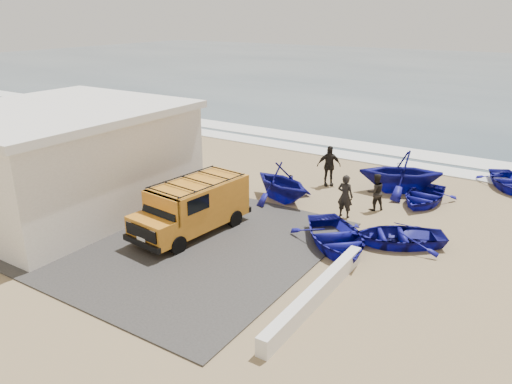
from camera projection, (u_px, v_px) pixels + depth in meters
The scene contains 17 objects.
ground at pixel (235, 228), 19.42m from camera, with size 160.00×160.00×0.00m, color #947C56.
slab at pixel (161, 234), 18.84m from camera, with size 12.00×10.00×0.05m, color #393735.
ocean at pixel (486, 77), 63.66m from camera, with size 180.00×88.00×0.01m, color #385166.
surf_line at pixel (353, 156), 28.89m from camera, with size 180.00×1.60×0.06m, color white.
surf_wash at pixel (369, 147), 30.86m from camera, with size 180.00×2.20×0.04m, color white.
building at pixel (60, 158), 20.91m from camera, with size 8.40×9.40×4.30m.
parapet at pixel (316, 294), 14.41m from camera, with size 0.35×6.00×0.55m, color silver.
van at pixel (193, 205), 18.73m from camera, with size 2.36×4.93×2.04m.
boat_near_left at pixel (336, 237), 17.74m from camera, with size 2.76×3.86×0.80m, color navy.
boat_near_right at pixel (397, 236), 17.98m from camera, with size 2.40×3.36×0.70m, color navy.
boat_mid_left at pixel (282, 182), 22.07m from camera, with size 2.81×3.25×1.71m, color navy.
boat_mid_right at pixel (424, 196), 21.86m from camera, with size 2.32×3.26×0.67m, color navy.
boat_far_left at pixel (401, 171), 23.04m from camera, with size 3.25×3.76×1.98m, color navy.
boat_far_right at pixel (511, 181), 23.63m from camera, with size 2.49×3.49×0.72m, color navy.
fisherman_front at pixel (345, 196), 20.21m from camera, with size 0.66×0.43×1.81m, color black.
fisherman_middle at pixel (375, 192), 20.98m from camera, with size 0.78×0.61×1.60m, color black.
fisherman_back at pixel (329, 166), 23.90m from camera, with size 1.15×0.48×1.97m, color black.
Camera 1 is at (10.32, -14.48, 7.98)m, focal length 35.00 mm.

